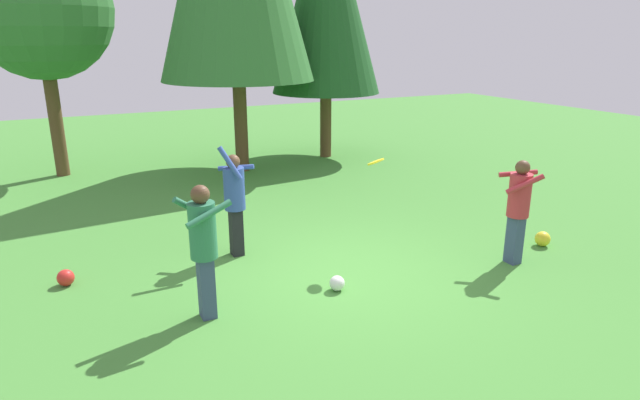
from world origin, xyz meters
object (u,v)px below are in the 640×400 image
ball_white (337,283)px  person_catcher (519,203)px  ball_yellow (543,239)px  tree_left (39,8)px  ball_red (66,278)px  person_thrower (235,196)px  person_bystander (203,241)px  frisbee (376,162)px

ball_white → person_catcher: bearing=-7.3°
ball_yellow → tree_left: (-7.27, 9.12, 3.98)m
ball_yellow → ball_red: bearing=165.0°
person_catcher → ball_white: (-2.99, 0.38, -0.89)m
person_catcher → tree_left: bearing=-25.7°
person_catcher → ball_red: 6.91m
person_thrower → ball_red: size_ratio=7.71×
person_thrower → ball_white: size_ratio=8.49×
ball_yellow → ball_white: size_ratio=1.18×
person_thrower → ball_red: bearing=-149.4°
person_thrower → person_bystander: (-0.98, -1.81, 0.04)m
frisbee → tree_left: (-4.35, 8.28, 2.49)m
person_thrower → tree_left: size_ratio=0.32×
person_bystander → frisbee: person_bystander is taller
person_catcher → person_bystander: bearing=25.1°
person_catcher → frisbee: size_ratio=4.53×
frisbee → ball_red: size_ratio=1.52×
person_thrower → tree_left: 8.14m
person_thrower → person_catcher: (3.86, -2.28, -0.02)m
ball_red → person_thrower: bearing=-0.0°
ball_yellow → ball_white: bearing=178.7°
person_catcher → person_thrower: bearing=0.0°
person_catcher → tree_left: tree_left is taller
person_catcher → frisbee: (-1.92, 1.14, 0.62)m
person_catcher → ball_white: person_catcher is taller
person_thrower → person_catcher: size_ratio=1.12×
ball_yellow → tree_left: size_ratio=0.04×
person_catcher → ball_white: size_ratio=7.60×
ball_yellow → tree_left: 12.32m
ball_yellow → ball_red: 7.71m
person_bystander → tree_left: tree_left is taller
frisbee → ball_red: bearing=165.8°
person_catcher → person_bystander: person_bystander is taller
person_bystander → tree_left: (-1.43, 8.94, 3.06)m
person_bystander → ball_yellow: (5.83, -0.18, -0.93)m
ball_yellow → person_bystander: bearing=178.2°
person_catcher → ball_yellow: (0.99, 0.29, -0.87)m
person_thrower → ball_white: bearing=-34.9°
frisbee → ball_white: 2.00m
ball_red → person_catcher: bearing=-19.5°
ball_red → tree_left: size_ratio=0.04×
person_thrower → ball_red: person_thrower is taller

